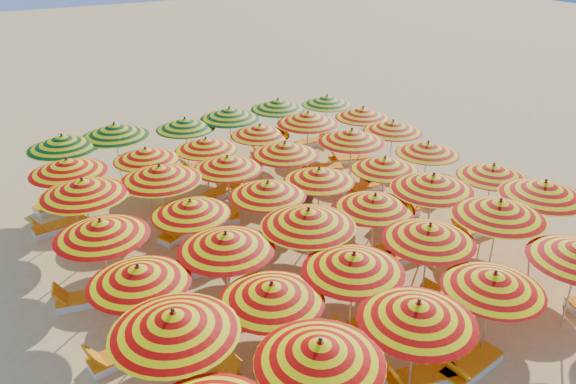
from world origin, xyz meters
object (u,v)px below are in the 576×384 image
at_px(umbrella_23, 428,148).
at_px(umbrella_32, 206,144).
at_px(umbrella_41, 327,100).
at_px(lounger_16, 396,215).
at_px(umbrella_8, 354,262).
at_px(beachgoer_b, 307,202).
at_px(umbrella_1, 320,352).
at_px(lounger_10, 249,303).
at_px(umbrella_6, 174,322).
at_px(lounger_11, 380,254).
at_px(umbrella_16, 433,182).
at_px(umbrella_9, 429,233).
at_px(umbrella_35, 363,113).
at_px(lounger_29, 314,141).
at_px(lounger_3, 470,366).
at_px(umbrella_40, 278,104).
at_px(umbrella_15, 375,202).
at_px(lounger_12, 415,251).
at_px(lounger_17, 436,195).
at_px(umbrella_20, 268,189).
at_px(umbrella_39, 229,113).
at_px(umbrella_22, 385,164).
at_px(umbrella_26, 227,163).
at_px(umbrella_36, 63,142).
at_px(umbrella_19, 190,207).
at_px(umbrella_11, 544,189).
at_px(umbrella_21, 319,175).
at_px(umbrella_30, 67,166).
at_px(lounger_2, 420,378).
at_px(umbrella_29, 393,126).
at_px(lounger_15, 217,263).
at_px(lounger_19, 216,219).
at_px(lounger_8, 412,310).
at_px(lounger_7, 364,326).
at_px(umbrella_37, 115,130).
at_px(lounger_24, 320,168).
at_px(lounger_18, 182,232).
at_px(umbrella_34, 308,118).
at_px(umbrella_31, 146,154).
at_px(umbrella_38, 185,124).
at_px(lounger_20, 362,188).
at_px(lounger_25, 348,159).
at_px(umbrella_10, 500,209).
at_px(umbrella_27, 285,149).
at_px(umbrella_12, 138,275).
at_px(umbrella_25, 160,173).
at_px(umbrella_14, 308,218).
at_px(umbrella_13, 226,241).
at_px(lounger_14, 88,299).
at_px(lounger_22, 58,226).
at_px(umbrella_17, 493,171).
at_px(lounger_27, 199,167).

xyz_separation_m(umbrella_23, umbrella_32, (-6.61, 4.34, 0.01)).
distance_m(umbrella_41, lounger_16, 7.73).
height_order(umbrella_8, beachgoer_b, umbrella_8).
height_order(umbrella_1, lounger_10, umbrella_1).
bearing_deg(umbrella_6, lounger_11, 19.74).
bearing_deg(lounger_11, umbrella_16, 164.68).
xyz_separation_m(umbrella_6, umbrella_9, (6.86, 0.27, -0.17)).
bearing_deg(umbrella_35, lounger_29, 104.66).
bearing_deg(lounger_3, umbrella_40, -110.20).
height_order(umbrella_8, umbrella_15, umbrella_8).
relative_size(lounger_12, lounger_17, 0.96).
relative_size(umbrella_16, umbrella_20, 1.10).
bearing_deg(umbrella_39, umbrella_22, -71.34).
height_order(umbrella_1, lounger_11, umbrella_1).
bearing_deg(umbrella_23, umbrella_26, 161.72).
distance_m(umbrella_36, lounger_12, 12.60).
relative_size(umbrella_19, umbrella_22, 1.00).
distance_m(umbrella_11, lounger_12, 4.13).
distance_m(umbrella_21, lounger_10, 4.85).
bearing_deg(umbrella_30, lounger_2, -65.53).
distance_m(umbrella_29, lounger_15, 9.23).
bearing_deg(umbrella_39, lounger_19, -121.62).
distance_m(umbrella_32, lounger_16, 7.20).
xyz_separation_m(umbrella_8, lounger_8, (2.00, -0.04, -2.10)).
distance_m(lounger_7, lounger_15, 4.96).
xyz_separation_m(umbrella_40, lounger_15, (-6.15, -7.08, -2.06)).
height_order(umbrella_11, umbrella_15, umbrella_11).
relative_size(umbrella_37, lounger_24, 1.84).
relative_size(umbrella_15, lounger_16, 1.39).
distance_m(lounger_18, lounger_24, 7.11).
distance_m(umbrella_11, umbrella_34, 9.28).
xyz_separation_m(umbrella_31, lounger_8, (3.95, -9.32, -1.96)).
distance_m(umbrella_38, lounger_20, 7.33).
bearing_deg(lounger_25, umbrella_10, 97.91).
height_order(umbrella_27, umbrella_36, umbrella_36).
bearing_deg(umbrella_12, lounger_18, 60.84).
relative_size(umbrella_25, lounger_8, 1.50).
relative_size(umbrella_14, lounger_11, 1.61).
xyz_separation_m(umbrella_35, umbrella_41, (-0.18, 2.38, -0.05)).
bearing_deg(umbrella_13, umbrella_39, 64.33).
relative_size(umbrella_20, umbrella_40, 1.02).
relative_size(umbrella_37, lounger_17, 1.83).
bearing_deg(umbrella_27, lounger_14, -163.17).
height_order(lounger_3, lounger_24, same).
height_order(lounger_20, lounger_22, same).
height_order(umbrella_17, lounger_8, umbrella_17).
relative_size(lounger_11, lounger_15, 0.99).
relative_size(umbrella_12, lounger_27, 1.69).
height_order(umbrella_35, umbrella_37, umbrella_37).
bearing_deg(lounger_22, umbrella_25, 133.17).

